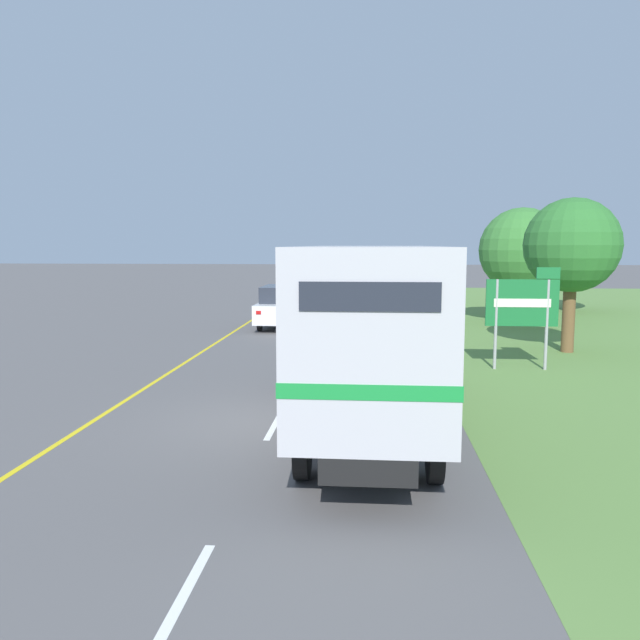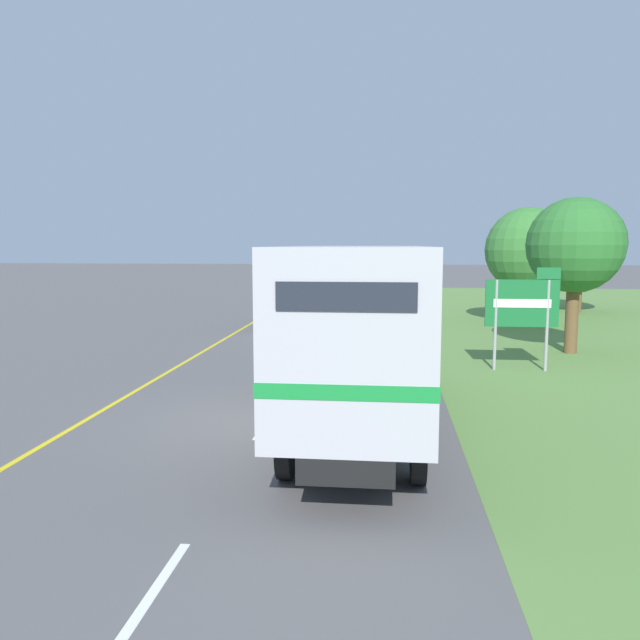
{
  "view_description": "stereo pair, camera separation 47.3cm",
  "coord_description": "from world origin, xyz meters",
  "px_view_note": "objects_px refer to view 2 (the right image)",
  "views": [
    {
      "loc": [
        1.87,
        -12.03,
        3.55
      ],
      "look_at": [
        0.3,
        7.25,
        1.2
      ],
      "focal_mm": 35.0,
      "sensor_mm": 36.0,
      "label": 1
    },
    {
      "loc": [
        2.34,
        -11.99,
        3.55
      ],
      "look_at": [
        0.3,
        7.25,
        1.2
      ],
      "focal_mm": 35.0,
      "sensor_mm": 36.0,
      "label": 2
    }
  ],
  "objects_px": {
    "highway_sign": "(523,306)",
    "roadside_tree_mid": "(528,250)",
    "horse_trailer_truck": "(360,328)",
    "lead_car_white": "(286,306)",
    "roadside_tree_far": "(580,243)",
    "roadside_tree_near": "(575,246)"
  },
  "relations": [
    {
      "from": "highway_sign",
      "to": "roadside_tree_mid",
      "type": "relative_size",
      "value": 0.56
    },
    {
      "from": "horse_trailer_truck",
      "to": "lead_car_white",
      "type": "distance_m",
      "value": 15.25
    },
    {
      "from": "highway_sign",
      "to": "roadside_tree_far",
      "type": "height_order",
      "value": "roadside_tree_far"
    },
    {
      "from": "lead_car_white",
      "to": "highway_sign",
      "type": "distance_m",
      "value": 11.83
    },
    {
      "from": "roadside_tree_mid",
      "to": "roadside_tree_far",
      "type": "bearing_deg",
      "value": 54.74
    },
    {
      "from": "horse_trailer_truck",
      "to": "roadside_tree_near",
      "type": "distance_m",
      "value": 11.43
    },
    {
      "from": "horse_trailer_truck",
      "to": "roadside_tree_mid",
      "type": "relative_size",
      "value": 1.72
    },
    {
      "from": "roadside_tree_mid",
      "to": "roadside_tree_far",
      "type": "height_order",
      "value": "roadside_tree_far"
    },
    {
      "from": "highway_sign",
      "to": "roadside_tree_mid",
      "type": "height_order",
      "value": "roadside_tree_mid"
    },
    {
      "from": "roadside_tree_near",
      "to": "highway_sign",
      "type": "bearing_deg",
      "value": -125.62
    },
    {
      "from": "horse_trailer_truck",
      "to": "roadside_tree_near",
      "type": "relative_size",
      "value": 1.77
    },
    {
      "from": "horse_trailer_truck",
      "to": "roadside_tree_near",
      "type": "height_order",
      "value": "roadside_tree_near"
    },
    {
      "from": "horse_trailer_truck",
      "to": "roadside_tree_mid",
      "type": "distance_m",
      "value": 18.3
    },
    {
      "from": "horse_trailer_truck",
      "to": "roadside_tree_far",
      "type": "height_order",
      "value": "roadside_tree_far"
    },
    {
      "from": "horse_trailer_truck",
      "to": "highway_sign",
      "type": "bearing_deg",
      "value": 54.96
    },
    {
      "from": "lead_car_white",
      "to": "roadside_tree_mid",
      "type": "distance_m",
      "value": 11.03
    },
    {
      "from": "roadside_tree_mid",
      "to": "roadside_tree_far",
      "type": "relative_size",
      "value": 0.88
    },
    {
      "from": "lead_car_white",
      "to": "roadside_tree_near",
      "type": "height_order",
      "value": "roadside_tree_near"
    },
    {
      "from": "roadside_tree_near",
      "to": "roadside_tree_mid",
      "type": "xyz_separation_m",
      "value": [
        0.22,
        7.71,
        -0.2
      ]
    },
    {
      "from": "horse_trailer_truck",
      "to": "roadside_tree_far",
      "type": "xyz_separation_m",
      "value": [
        10.59,
        22.38,
        1.64
      ]
    },
    {
      "from": "horse_trailer_truck",
      "to": "roadside_tree_far",
      "type": "bearing_deg",
      "value": 64.69
    },
    {
      "from": "lead_car_white",
      "to": "highway_sign",
      "type": "xyz_separation_m",
      "value": [
        8.1,
        -8.57,
        0.93
      ]
    }
  ]
}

